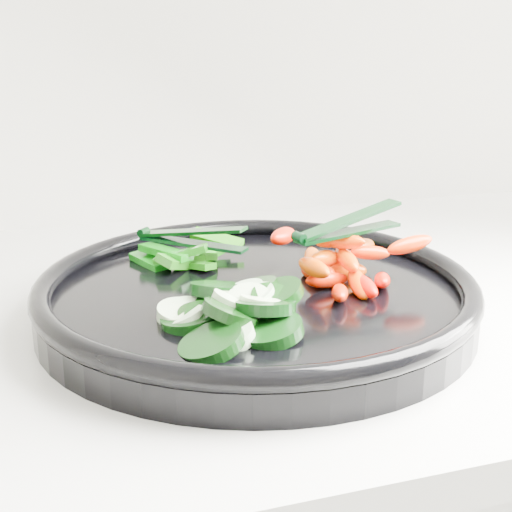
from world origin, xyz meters
name	(u,v)px	position (x,y,z in m)	size (l,w,h in m)	color
veggie_tray	(256,295)	(-0.53, 1.64, 0.95)	(0.39, 0.39, 0.04)	black
cucumber_pile	(229,311)	(-0.57, 1.58, 0.96)	(0.13, 0.14, 0.04)	black
carrot_pile	(340,263)	(-0.45, 1.64, 0.97)	(0.14, 0.13, 0.05)	#F64100
pepper_pile	(189,256)	(-0.57, 1.73, 0.96)	(0.11, 0.09, 0.04)	#18710A
tong_carrot	(346,227)	(-0.45, 1.64, 1.00)	(0.11, 0.05, 0.02)	black
tong_pepper	(189,237)	(-0.56, 1.73, 0.98)	(0.09, 0.09, 0.02)	black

